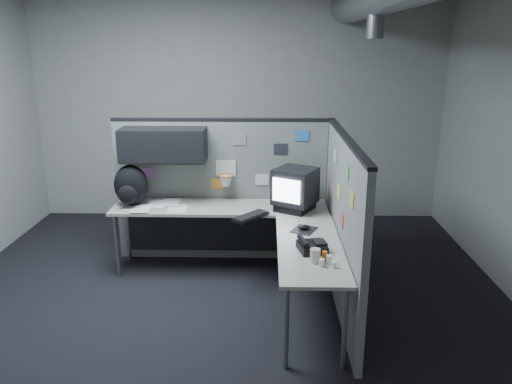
{
  "coord_description": "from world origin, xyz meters",
  "views": [
    {
      "loc": [
        0.41,
        -4.09,
        2.41
      ],
      "look_at": [
        0.3,
        0.35,
        1.08
      ],
      "focal_mm": 35.0,
      "sensor_mm": 36.0,
      "label": 1
    }
  ],
  "objects_px": {
    "monitor": "(295,189)",
    "backpack": "(131,186)",
    "keyboard": "(251,216)",
    "phone": "(311,246)",
    "desk": "(241,226)"
  },
  "relations": [
    {
      "from": "monitor",
      "to": "backpack",
      "type": "relative_size",
      "value": 1.18
    },
    {
      "from": "keyboard",
      "to": "backpack",
      "type": "xyz_separation_m",
      "value": [
        -1.29,
        0.36,
        0.2
      ]
    },
    {
      "from": "keyboard",
      "to": "phone",
      "type": "height_order",
      "value": "phone"
    },
    {
      "from": "desk",
      "to": "monitor",
      "type": "distance_m",
      "value": 0.68
    },
    {
      "from": "phone",
      "to": "backpack",
      "type": "distance_m",
      "value": 2.18
    },
    {
      "from": "phone",
      "to": "monitor",
      "type": "bearing_deg",
      "value": 91.92
    },
    {
      "from": "desk",
      "to": "keyboard",
      "type": "xyz_separation_m",
      "value": [
        0.1,
        -0.08,
        0.13
      ]
    },
    {
      "from": "keyboard",
      "to": "desk",
      "type": "bearing_deg",
      "value": 133.74
    },
    {
      "from": "desk",
      "to": "monitor",
      "type": "bearing_deg",
      "value": 18.76
    },
    {
      "from": "desk",
      "to": "keyboard",
      "type": "distance_m",
      "value": 0.19
    },
    {
      "from": "monitor",
      "to": "keyboard",
      "type": "bearing_deg",
      "value": -164.77
    },
    {
      "from": "monitor",
      "to": "keyboard",
      "type": "distance_m",
      "value": 0.57
    },
    {
      "from": "monitor",
      "to": "desk",
      "type": "bearing_deg",
      "value": -176.89
    },
    {
      "from": "keyboard",
      "to": "phone",
      "type": "xyz_separation_m",
      "value": [
        0.54,
        -0.81,
        0.02
      ]
    },
    {
      "from": "phone",
      "to": "backpack",
      "type": "relative_size",
      "value": 0.63
    }
  ]
}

